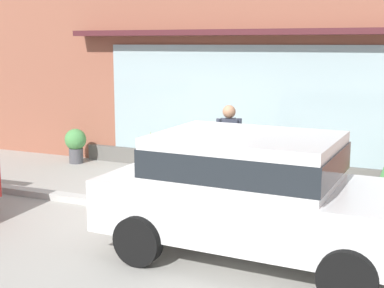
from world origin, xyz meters
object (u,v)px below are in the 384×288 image
Objects in this scene: pedestrian_with_handbag at (230,146)px; potted_plant_trailing_edge at (76,143)px; fire_hydrant at (268,178)px; potted_plant_corner_tall at (235,152)px; parked_car_white at (255,188)px; potted_plant_window_center at (151,152)px.

potted_plant_trailing_edge is at bearing 133.66° from pedestrian_with_handbag.
potted_plant_trailing_edge is (-5.03, 1.44, -0.01)m from fire_hydrant.
potted_plant_corner_tall reaches higher than fire_hydrant.
potted_plant_corner_tall is at bearing 114.88° from parked_car_white.
pedestrian_with_handbag reaches higher than potted_plant_window_center.
fire_hydrant is 0.86m from pedestrian_with_handbag.
pedestrian_with_handbag is at bearing -31.61° from potted_plant_window_center.
parked_car_white is at bearing -90.40° from pedestrian_with_handbag.
potted_plant_corner_tall is (-1.07, 1.34, 0.11)m from fire_hydrant.
potted_plant_window_center is (-3.03, 1.41, -0.06)m from fire_hydrant.
fire_hydrant is 0.23× the size of parked_car_white.
potted_plant_corner_tall is at bearing -1.77° from potted_plant_window_center.
parked_car_white is (1.15, -2.24, -0.08)m from pedestrian_with_handbag.
potted_plant_window_center reaches higher than potted_plant_trailing_edge.
fire_hydrant is at bearing -24.86° from potted_plant_window_center.
potted_plant_corner_tall is 3.97m from potted_plant_trailing_edge.
potted_plant_trailing_edge is at bearing 179.08° from potted_plant_window_center.
fire_hydrant is at bearing -15.95° from potted_plant_trailing_edge.
potted_plant_window_center is 1.09× the size of potted_plant_trailing_edge.
fire_hydrant is 3.34m from potted_plant_window_center.
pedestrian_with_handbag is 2.52m from parked_car_white.
parked_car_white reaches higher than potted_plant_window_center.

